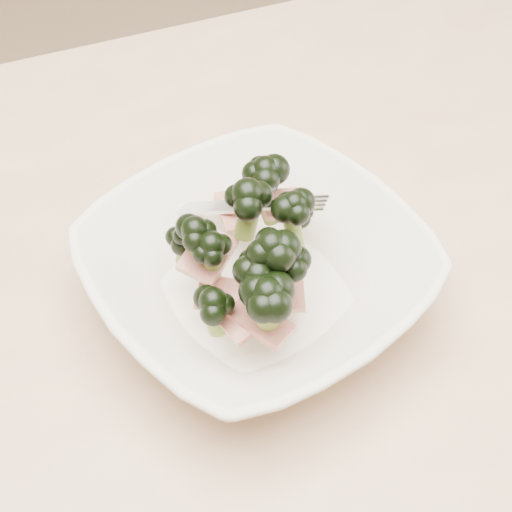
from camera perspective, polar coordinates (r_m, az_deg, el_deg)
dining_table at (r=0.69m, az=-7.68°, el=-8.86°), size 1.20×0.80×0.75m
broccoli_dish at (r=0.57m, az=-0.08°, el=-0.89°), size 0.32×0.32×0.12m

